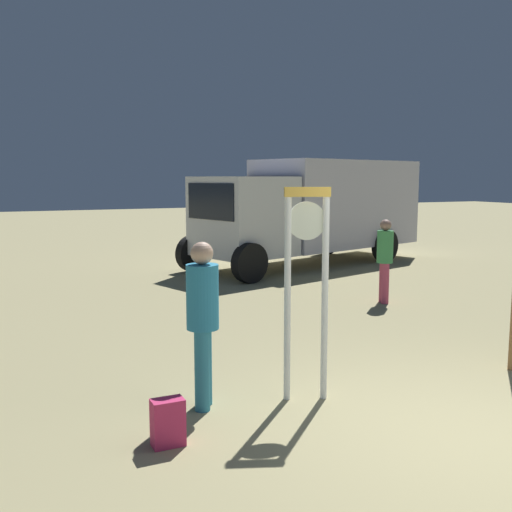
# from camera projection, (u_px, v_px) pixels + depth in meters

# --- Properties ---
(ground_plane) EXTENTS (80.00, 80.00, 0.00)m
(ground_plane) POSITION_uv_depth(u_px,v_px,m) (481.00, 439.00, 5.30)
(ground_plane) COLOR tan
(standing_clock) EXTENTS (0.47, 0.24, 2.25)m
(standing_clock) POSITION_uv_depth(u_px,v_px,m) (306.00, 271.00, 6.09)
(standing_clock) COLOR white
(standing_clock) RESTS_ON ground_plane
(person_near_clock) EXTENTS (0.33, 0.33, 1.71)m
(person_near_clock) POSITION_uv_depth(u_px,v_px,m) (203.00, 316.00, 5.90)
(person_near_clock) COLOR teal
(person_near_clock) RESTS_ON ground_plane
(backpack) EXTENTS (0.28, 0.21, 0.42)m
(backpack) POSITION_uv_depth(u_px,v_px,m) (168.00, 423.00, 5.15)
(backpack) COLOR #CA2D5D
(backpack) RESTS_ON ground_plane
(person_distant) EXTENTS (0.30, 0.30, 1.57)m
(person_distant) POSITION_uv_depth(u_px,v_px,m) (385.00, 257.00, 10.94)
(person_distant) COLOR #B8425F
(person_distant) RESTS_ON ground_plane
(box_truck_near) EXTENTS (7.39, 4.21, 2.80)m
(box_truck_near) POSITION_uv_depth(u_px,v_px,m) (316.00, 207.00, 15.93)
(box_truck_near) COLOR silver
(box_truck_near) RESTS_ON ground_plane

